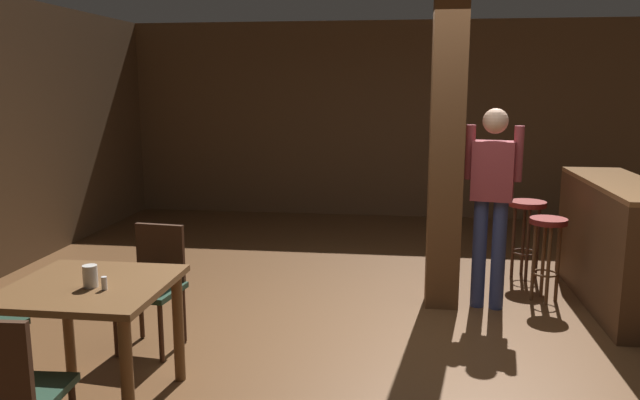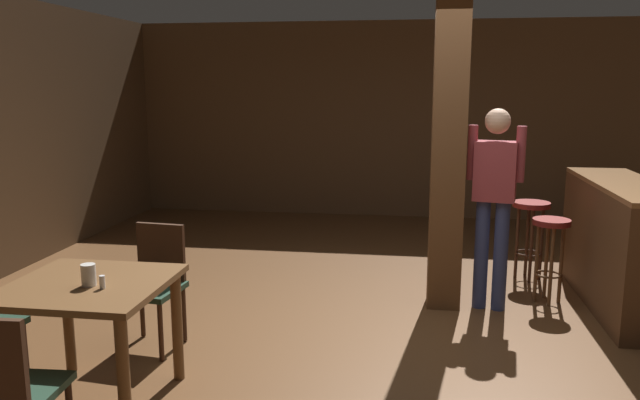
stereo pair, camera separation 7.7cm
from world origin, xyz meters
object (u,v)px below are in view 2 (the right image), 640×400
at_px(chair_north, 154,279).
at_px(bar_stool_near, 550,241).
at_px(dining_table, 90,304).
at_px(salt_shaker, 102,282).
at_px(bar_stool_mid, 530,221).
at_px(chair_south, 5,389).
at_px(standing_person, 494,195).
at_px(bar_counter, 611,243).
at_px(napkin_cup, 89,275).

bearing_deg(chair_north, bar_stool_near, 24.51).
distance_m(dining_table, salt_shaker, 0.24).
height_order(salt_shaker, bar_stool_mid, salt_shaker).
bearing_deg(chair_north, chair_south, -90.57).
distance_m(standing_person, bar_counter, 1.16).
bearing_deg(chair_north, salt_shaker, -82.90).
distance_m(chair_south, napkin_cup, 0.82).
xyz_separation_m(bar_counter, bar_stool_near, (-0.51, -0.01, 0.00)).
relative_size(napkin_cup, bar_stool_mid, 0.16).
distance_m(chair_north, bar_counter, 3.84).
relative_size(salt_shaker, standing_person, 0.04).
distance_m(dining_table, napkin_cup, 0.21).
distance_m(standing_person, bar_stool_mid, 1.11).
distance_m(chair_north, standing_person, 2.83).
bearing_deg(chair_south, salt_shaker, 79.02).
bearing_deg(chair_south, bar_counter, 40.78).
distance_m(salt_shaker, bar_stool_mid, 4.20).
relative_size(chair_south, chair_north, 1.00).
relative_size(chair_north, napkin_cup, 6.92).
bearing_deg(salt_shaker, chair_north, 97.10).
bearing_deg(bar_stool_mid, standing_person, -117.75).
distance_m(bar_counter, bar_stool_near, 0.51).
bearing_deg(bar_stool_near, salt_shaker, -141.12).
relative_size(dining_table, salt_shaker, 11.82).
bearing_deg(bar_counter, chair_north, -158.50).
relative_size(dining_table, napkin_cup, 7.03).
height_order(chair_south, napkin_cup, chair_south).
xyz_separation_m(dining_table, bar_stool_mid, (3.03, 2.95, -0.04)).
relative_size(salt_shaker, bar_stool_near, 0.10).
bearing_deg(bar_stool_mid, chair_south, -128.88).
height_order(bar_stool_near, bar_stool_mid, bar_stool_mid).
relative_size(dining_table, chair_north, 1.02).
bearing_deg(dining_table, standing_person, 38.63).
bearing_deg(standing_person, bar_stool_near, 24.13).
relative_size(bar_counter, bar_stool_mid, 2.49).
distance_m(bar_counter, bar_stool_mid, 0.87).
bearing_deg(napkin_cup, dining_table, 123.42).
xyz_separation_m(napkin_cup, bar_counter, (3.55, 2.35, -0.28)).
relative_size(napkin_cup, bar_counter, 0.07).
bearing_deg(chair_south, dining_table, 90.13).
relative_size(chair_north, bar_stool_mid, 1.14).
relative_size(dining_table, standing_person, 0.53).
height_order(standing_person, bar_counter, standing_person).
bearing_deg(salt_shaker, napkin_cup, 160.34).
height_order(dining_table, bar_counter, bar_counter).
bearing_deg(dining_table, bar_counter, 32.51).
height_order(dining_table, chair_north, chair_north).
relative_size(chair_south, bar_stool_near, 1.18).
xyz_separation_m(chair_south, bar_stool_near, (3.08, 3.09, 0.05)).
relative_size(napkin_cup, bar_stool_near, 0.17).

